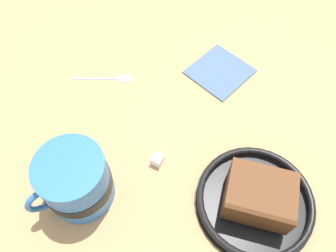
{
  "coord_description": "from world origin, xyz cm",
  "views": [
    {
      "loc": [
        -21.23,
        13.79,
        46.18
      ],
      "look_at": [
        3.8,
        3.9,
        3.0
      ],
      "focal_mm": 35.01,
      "sensor_mm": 36.0,
      "label": 1
    }
  ],
  "objects_px": {
    "teaspoon": "(116,78)",
    "sugar_cube": "(157,159)",
    "small_plate": "(255,201)",
    "folded_napkin": "(220,71)",
    "cake_slice": "(259,196)",
    "tea_mug": "(75,181)"
  },
  "relations": [
    {
      "from": "teaspoon",
      "to": "sugar_cube",
      "type": "xyz_separation_m",
      "value": [
        -0.18,
        -0.01,
        0.0
      ]
    },
    {
      "from": "small_plate",
      "to": "sugar_cube",
      "type": "distance_m",
      "value": 0.16
    },
    {
      "from": "teaspoon",
      "to": "folded_napkin",
      "type": "xyz_separation_m",
      "value": [
        -0.05,
        -0.18,
        -0.0
      ]
    },
    {
      "from": "folded_napkin",
      "to": "sugar_cube",
      "type": "distance_m",
      "value": 0.22
    },
    {
      "from": "teaspoon",
      "to": "folded_napkin",
      "type": "height_order",
      "value": "teaspoon"
    },
    {
      "from": "small_plate",
      "to": "cake_slice",
      "type": "relative_size",
      "value": 1.48
    },
    {
      "from": "small_plate",
      "to": "teaspoon",
      "type": "distance_m",
      "value": 0.32
    },
    {
      "from": "cake_slice",
      "to": "sugar_cube",
      "type": "bearing_deg",
      "value": 42.41
    },
    {
      "from": "teaspoon",
      "to": "sugar_cube",
      "type": "distance_m",
      "value": 0.18
    },
    {
      "from": "small_plate",
      "to": "folded_napkin",
      "type": "xyz_separation_m",
      "value": [
        0.24,
        -0.07,
        -0.01
      ]
    },
    {
      "from": "small_plate",
      "to": "sugar_cube",
      "type": "height_order",
      "value": "small_plate"
    },
    {
      "from": "cake_slice",
      "to": "teaspoon",
      "type": "relative_size",
      "value": 1.07
    },
    {
      "from": "sugar_cube",
      "to": "tea_mug",
      "type": "bearing_deg",
      "value": 93.59
    },
    {
      "from": "small_plate",
      "to": "cake_slice",
      "type": "bearing_deg",
      "value": 143.17
    },
    {
      "from": "tea_mug",
      "to": "folded_napkin",
      "type": "xyz_separation_m",
      "value": [
        0.14,
        -0.29,
        -0.04
      ]
    },
    {
      "from": "folded_napkin",
      "to": "sugar_cube",
      "type": "height_order",
      "value": "sugar_cube"
    },
    {
      "from": "cake_slice",
      "to": "folded_napkin",
      "type": "height_order",
      "value": "cake_slice"
    },
    {
      "from": "small_plate",
      "to": "cake_slice",
      "type": "xyz_separation_m",
      "value": [
        -0.0,
        0.0,
        0.03
      ]
    },
    {
      "from": "cake_slice",
      "to": "small_plate",
      "type": "bearing_deg",
      "value": -36.83
    },
    {
      "from": "tea_mug",
      "to": "teaspoon",
      "type": "xyz_separation_m",
      "value": [
        0.19,
        -0.11,
        -0.04
      ]
    },
    {
      "from": "small_plate",
      "to": "tea_mug",
      "type": "xyz_separation_m",
      "value": [
        0.11,
        0.23,
        0.04
      ]
    },
    {
      "from": "tea_mug",
      "to": "folded_napkin",
      "type": "height_order",
      "value": "tea_mug"
    }
  ]
}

